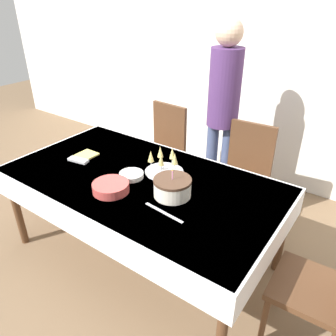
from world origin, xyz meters
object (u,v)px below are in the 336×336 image
dining_chair_far_left (163,148)px  birthday_cake (172,187)px  champagne_tray (164,162)px  plate_stack_main (111,187)px  dining_chair_far_right (244,173)px  plate_stack_dessert (131,175)px  dining_chair_right_end (330,284)px  person_standing (224,102)px  gift_bag (53,177)px

dining_chair_far_left → birthday_cake: dining_chair_far_left is taller
champagne_tray → plate_stack_main: 0.45m
dining_chair_far_right → plate_stack_dessert: dining_chair_far_right is taller
dining_chair_far_right → dining_chair_right_end: size_ratio=1.00×
champagne_tray → plate_stack_dessert: champagne_tray is taller
dining_chair_far_left → champagne_tray: size_ratio=3.26×
champagne_tray → plate_stack_main: champagne_tray is taller
person_standing → dining_chair_right_end: bearing=-40.0°
dining_chair_right_end → birthday_cake: bearing=-177.2°
dining_chair_right_end → plate_stack_main: dining_chair_right_end is taller
dining_chair_far_right → plate_stack_dessert: bearing=-119.4°
dining_chair_far_left → birthday_cake: size_ratio=3.76×
dining_chair_far_right → plate_stack_main: dining_chair_far_right is taller
dining_chair_far_right → plate_stack_main: bearing=-113.9°
gift_bag → plate_stack_dessert: bearing=-10.4°
plate_stack_dessert → dining_chair_far_left: bearing=112.9°
dining_chair_right_end → plate_stack_main: size_ratio=3.82×
plate_stack_main → dining_chair_far_left: bearing=109.3°
dining_chair_far_right → plate_stack_main: (-0.50, -1.12, 0.25)m
dining_chair_right_end → plate_stack_main: 1.43m
person_standing → gift_bag: person_standing is taller
dining_chair_far_left → dining_chair_right_end: bearing=-26.1°
dining_chair_far_left → dining_chair_far_right: 0.89m
dining_chair_right_end → person_standing: size_ratio=0.54×
dining_chair_far_left → person_standing: size_ratio=0.54×
dining_chair_right_end → birthday_cake: size_ratio=3.76×
plate_stack_main → plate_stack_dessert: bearing=93.0°
dining_chair_far_left → champagne_tray: (0.53, -0.70, 0.30)m
dining_chair_far_right → plate_stack_main: 1.25m
dining_chair_far_right → person_standing: bearing=155.4°
champagne_tray → birthday_cake: bearing=-43.8°
person_standing → dining_chair_far_left: bearing=-164.9°
champagne_tray → person_standing: (0.03, 0.85, 0.25)m
dining_chair_far_right → dining_chair_right_end: (0.89, -0.87, 0.00)m
dining_chair_far_left → dining_chair_right_end: 1.98m
champagne_tray → person_standing: size_ratio=0.17×
plate_stack_dessert → gift_bag: size_ratio=0.66×
dining_chair_right_end → birthday_cake: 1.06m
dining_chair_far_left → birthday_cake: bearing=-50.6°
dining_chair_far_right → dining_chair_right_end: same height
dining_chair_far_right → champagne_tray: size_ratio=3.26×
person_standing → birthday_cake: bearing=-79.4°
dining_chair_far_right → birthday_cake: 0.97m
champagne_tray → gift_bag: bearing=177.9°
dining_chair_far_left → gift_bag: dining_chair_far_left is taller
gift_bag → birthday_cake: bearing=-8.9°
dining_chair_far_right → dining_chair_far_left: bearing=-180.0°
birthday_cake → gift_bag: 1.91m
dining_chair_far_right → birthday_cake: size_ratio=3.76×
champagne_tray → plate_stack_dessert: 0.26m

